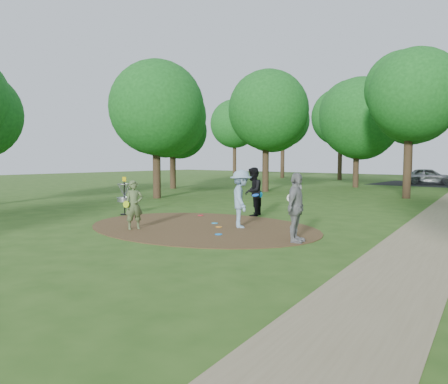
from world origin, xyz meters
The scene contains 14 objects.
ground centered at (0.00, 0.00, 0.00)m, with size 100.00×100.00×0.00m, color #2D5119.
dirt_clearing centered at (0.00, 0.00, 0.01)m, with size 8.40×8.40×0.02m, color #47301C.
footpath centered at (6.50, 2.00, 0.01)m, with size 2.00×40.00×0.01m, color #8C7A5B.
player_observer_with_disc centered at (-1.29, -1.77, 0.79)m, with size 0.60×0.69×1.59m.
player_throwing_with_disc centered at (1.15, 0.70, 0.96)m, with size 1.41×1.39×1.92m.
player_walking_with_disc centered at (-0.31, 3.36, 0.97)m, with size 1.00×1.13×1.93m.
player_waiting_with_disc centered at (3.83, -0.34, 0.96)m, with size 0.72×1.20×1.91m.
disc_ground_cyan centered at (-0.07, 0.77, 0.03)m, with size 0.22×0.22×0.02m, color #1CA2E3.
disc_ground_blue centered at (1.48, -0.82, 0.03)m, with size 0.22×0.22×0.02m, color #0E86F1.
disc_ground_red centered at (-1.86, 1.98, 0.03)m, with size 0.22×0.22×0.02m, color red.
car_left centered at (-0.77, 29.97, 0.71)m, with size 1.67×4.15×1.41m, color #929498.
disc_ground_orange centered at (0.57, 0.26, 0.03)m, with size 0.22×0.22×0.02m, color orange.
disc_golf_basket centered at (-4.50, 0.30, 0.87)m, with size 0.63×0.63×1.54m.
tree_ring centered at (1.45, 10.60, 5.11)m, with size 36.98×45.17×8.87m.
Camera 1 is at (9.86, -10.61, 2.32)m, focal length 35.00 mm.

